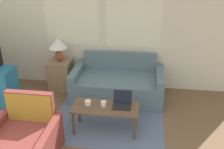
% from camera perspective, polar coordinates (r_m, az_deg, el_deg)
% --- Properties ---
extents(wall_back, '(6.02, 0.06, 2.60)m').
position_cam_1_polar(wall_back, '(5.36, -1.35, 10.53)').
color(wall_back, silver).
rests_on(wall_back, ground_plane).
extents(rug, '(1.90, 2.06, 0.01)m').
position_cam_1_polar(rug, '(4.84, -0.38, -8.03)').
color(rug, slate).
rests_on(rug, ground_plane).
extents(couch, '(1.76, 0.94, 0.81)m').
position_cam_1_polar(couch, '(5.24, 1.27, -2.08)').
color(couch, slate).
rests_on(couch, ground_plane).
extents(armchair, '(0.90, 0.81, 0.87)m').
position_cam_1_polar(armchair, '(3.95, -18.40, -13.42)').
color(armchair, brown).
rests_on(armchair, ground_plane).
extents(side_table, '(0.45, 0.45, 0.63)m').
position_cam_1_polar(side_table, '(5.61, -11.09, -0.06)').
color(side_table, '#937551').
rests_on(side_table, ground_plane).
extents(table_lamp, '(0.38, 0.38, 0.48)m').
position_cam_1_polar(table_lamp, '(5.38, -11.65, 6.25)').
color(table_lamp, brown).
rests_on(table_lamp, side_table).
extents(coffee_table, '(1.05, 0.46, 0.44)m').
position_cam_1_polar(coffee_table, '(4.17, -1.49, -7.66)').
color(coffee_table, brown).
rests_on(coffee_table, ground_plane).
extents(laptop, '(0.29, 0.26, 0.22)m').
position_cam_1_polar(laptop, '(4.15, 2.20, -6.14)').
color(laptop, black).
rests_on(laptop, coffee_table).
extents(cup_navy, '(0.10, 0.10, 0.07)m').
position_cam_1_polar(cup_navy, '(4.19, -5.26, -6.12)').
color(cup_navy, white).
rests_on(cup_navy, coffee_table).
extents(cup_yellow, '(0.09, 0.09, 0.08)m').
position_cam_1_polar(cup_yellow, '(4.14, -1.84, -6.37)').
color(cup_yellow, white).
rests_on(cup_yellow, coffee_table).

